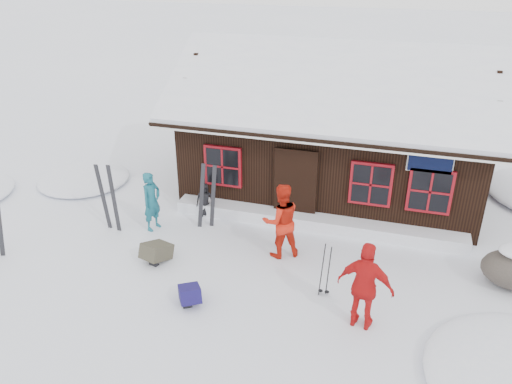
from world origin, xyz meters
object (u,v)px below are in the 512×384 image
skier_orange_right (365,287)px  ski_poles (325,271)px  backpack_olive (157,254)px  skier_crouched (205,199)px  skier_teal (152,201)px  backpack_blue (190,297)px  skier_orange_left (281,221)px

skier_orange_right → ski_poles: 1.19m
ski_poles → backpack_olive: bearing=178.2°
ski_poles → backpack_olive: ski_poles is taller
skier_orange_right → ski_poles: size_ratio=1.46×
ski_poles → skier_crouched: bearing=145.5°
skier_teal → backpack_blue: bearing=-125.2°
backpack_blue → backpack_olive: size_ratio=0.86×
skier_orange_right → backpack_blue: bearing=15.4°
skier_orange_right → skier_crouched: 5.68m
skier_orange_left → skier_crouched: skier_orange_left is taller
ski_poles → backpack_blue: size_ratio=2.26×
skier_teal → skier_crouched: skier_teal is taller
skier_teal → backpack_olive: skier_teal is taller
skier_teal → skier_orange_left: 3.48m
backpack_olive → skier_teal: bearing=135.8°
skier_orange_left → ski_poles: skier_orange_left is taller
ski_poles → backpack_blue: 2.84m
skier_orange_right → skier_teal: bearing=-11.8°
skier_teal → skier_orange_right: 6.03m
skier_teal → skier_crouched: size_ratio=1.67×
skier_crouched → backpack_blue: skier_crouched is taller
skier_orange_left → backpack_blue: bearing=29.7°
skier_teal → skier_orange_left: size_ratio=0.86×
skier_crouched → ski_poles: bearing=-55.9°
skier_orange_right → skier_crouched: (-4.59, 3.31, -0.45)m
skier_crouched → backpack_olive: bearing=-116.7°
backpack_blue → backpack_olive: backpack_olive is taller
skier_teal → ski_poles: skier_teal is taller
ski_poles → backpack_blue: bearing=-157.4°
skier_orange_left → backpack_blue: 2.77m
backpack_olive → backpack_blue: bearing=-25.4°
skier_orange_left → skier_crouched: (-2.47, 1.33, -0.45)m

